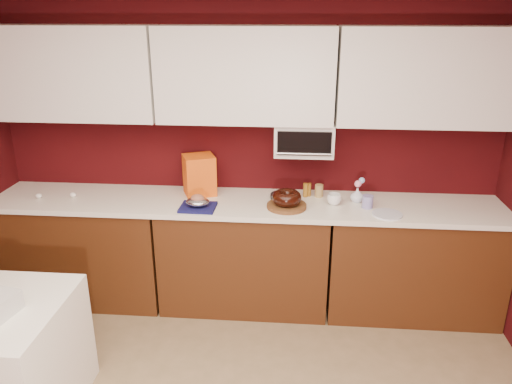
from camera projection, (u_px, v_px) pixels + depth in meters
The scene contains 29 objects.
wall_back at pixel (248, 148), 4.05m from camera, with size 4.00×0.02×2.50m, color #3A0709.
base_cabinet_left at pixel (86, 249), 4.15m from camera, with size 1.31×0.58×0.86m, color #47230E.
base_cabinet_center at pixel (245, 255), 4.05m from camera, with size 1.31×0.58×0.86m, color #47230E.
base_cabinet_right at pixel (412, 262), 3.94m from camera, with size 1.31×0.58×0.86m, color #47230E.
countertop at pixel (244, 204), 3.89m from camera, with size 4.00×0.62×0.04m, color white.
upper_cabinet_left at pixel (71, 73), 3.79m from camera, with size 1.31×0.33×0.70m, color white.
upper_cabinet_center at pixel (245, 75), 3.69m from camera, with size 1.31×0.33×0.70m, color white.
upper_cabinet_right at pixel (430, 77), 3.58m from camera, with size 1.31×0.33×0.70m, color white.
toaster_oven at pixel (304, 138), 3.84m from camera, with size 0.45×0.30×0.25m, color white.
toaster_oven_door at pixel (304, 144), 3.69m from camera, with size 0.40×0.02×0.18m, color black.
toaster_oven_handle at pixel (304, 154), 3.70m from camera, with size 0.02×0.02×0.42m, color silver.
cake_base at pixel (287, 206), 3.76m from camera, with size 0.30×0.30×0.03m, color brown.
bundt_cake at pixel (287, 198), 3.74m from camera, with size 0.22×0.22×0.09m, color black.
navy_towel at pixel (198, 207), 3.75m from camera, with size 0.26×0.22×0.02m, color #131348.
foil_ham_nest at pixel (198, 202), 3.73m from camera, with size 0.18×0.15×0.07m, color silver.
roasted_ham at pixel (198, 199), 3.72m from camera, with size 0.10×0.09×0.07m, color #A2624A.
pandoro_box at pixel (199, 175), 3.99m from camera, with size 0.24×0.21×0.32m, color red.
dark_pan at pixel (283, 196), 3.94m from camera, with size 0.20×0.20×0.04m, color black.
coffee_mug at pixel (334, 198), 3.81m from camera, with size 0.09×0.09×0.10m, color white.
blue_jar at pixel (368, 202), 3.75m from camera, with size 0.08×0.08×0.10m, color #221A91.
flower_vase at pixel (357, 194), 3.86m from camera, with size 0.08×0.08×0.13m, color silver.
flower_pink at pixel (358, 184), 3.83m from camera, with size 0.05×0.05×0.05m, color pink.
flower_blue at pixel (362, 180), 3.84m from camera, with size 0.05×0.05×0.05m, color #9AC0F7.
china_plate at pixel (387, 214), 3.63m from camera, with size 0.22×0.22×0.01m, color white.
amber_bottle at pixel (305, 190), 3.97m from camera, with size 0.04×0.04×0.11m, color #8D5C19.
paper_cup at pixel (319, 191), 3.97m from camera, with size 0.07×0.07×0.10m, color #9C7C47.
egg_left at pixel (39, 196), 3.94m from camera, with size 0.05×0.04×0.04m, color silver.
egg_right at pixel (73, 195), 3.97m from camera, with size 0.05×0.04×0.04m, color white.
amber_bottle_tall at pixel (309, 190), 3.98m from camera, with size 0.03×0.03×0.11m, color brown.
Camera 1 is at (0.39, -1.65, 2.33)m, focal length 35.00 mm.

